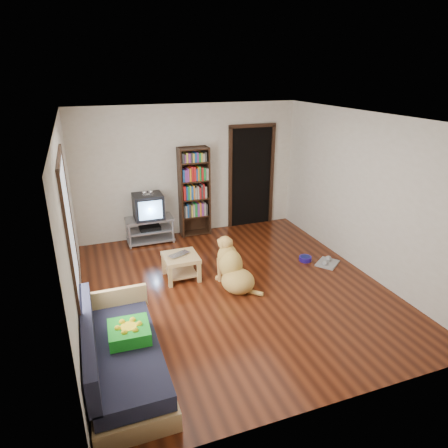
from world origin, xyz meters
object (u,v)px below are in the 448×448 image
object	(u,v)px
green_cushion	(129,332)
grey_rag	(327,263)
crt_tv	(148,206)
coffee_table	(181,262)
sofa	(121,359)
laptop	(181,256)
dog_bowl	(305,259)
dog	(233,269)
tv_stand	(150,229)
bookshelf	(194,187)

from	to	relation	value
green_cushion	grey_rag	xyz separation A→B (m)	(3.59, 1.47, -0.48)
crt_tv	coffee_table	world-z (taller)	crt_tv
grey_rag	sofa	size ratio (longest dim) A/B	0.22
laptop	coffee_table	xyz separation A→B (m)	(0.00, 0.03, -0.13)
green_cushion	coffee_table	xyz separation A→B (m)	(1.06, 1.88, -0.21)
grey_rag	coffee_table	xyz separation A→B (m)	(-2.54, 0.41, 0.27)
laptop	green_cushion	bearing A→B (deg)	-144.08
dog_bowl	crt_tv	distance (m)	3.12
grey_rag	dog	xyz separation A→B (m)	(-1.84, -0.14, 0.28)
tv_stand	laptop	bearing A→B (deg)	-82.89
tv_stand	dog	xyz separation A→B (m)	(0.90, -2.18, 0.02)
laptop	sofa	size ratio (longest dim) A/B	0.20
coffee_table	dog	xyz separation A→B (m)	(0.70, -0.54, 0.01)
laptop	crt_tv	size ratio (longest dim) A/B	0.61
sofa	dog	bearing A→B (deg)	37.71
dog_bowl	bookshelf	bearing A→B (deg)	128.37
grey_rag	bookshelf	bearing A→B (deg)	130.01
grey_rag	green_cushion	bearing A→B (deg)	-157.77
dog_bowl	dog	xyz separation A→B (m)	(-1.54, -0.39, 0.25)
bookshelf	coffee_table	distance (m)	2.02
dog_bowl	grey_rag	world-z (taller)	dog_bowl
crt_tv	sofa	xyz separation A→B (m)	(-0.97, -3.65, -0.48)
laptop	tv_stand	size ratio (longest dim) A/B	0.39
crt_tv	sofa	size ratio (longest dim) A/B	0.32
green_cushion	tv_stand	distance (m)	3.62
dog_bowl	green_cushion	bearing A→B (deg)	-152.44
grey_rag	sofa	xyz separation A→B (m)	(-3.72, -1.59, 0.25)
sofa	tv_stand	bearing A→B (deg)	74.98
grey_rag	laptop	bearing A→B (deg)	171.54
dog_bowl	sofa	xyz separation A→B (m)	(-3.42, -1.84, 0.22)
dog_bowl	crt_tv	xyz separation A→B (m)	(-2.44, 1.81, 0.70)
green_cushion	dog_bowl	bearing A→B (deg)	30.02
laptop	crt_tv	bearing A→B (deg)	72.76
laptop	crt_tv	world-z (taller)	crt_tv
dog_bowl	sofa	bearing A→B (deg)	-151.72
laptop	sofa	world-z (taller)	sofa
green_cushion	grey_rag	size ratio (longest dim) A/B	1.11
bookshelf	dog	bearing A→B (deg)	-91.19
sofa	bookshelf	bearing A→B (deg)	62.68
laptop	bookshelf	distance (m)	2.00
coffee_table	tv_stand	bearing A→B (deg)	97.24
bookshelf	sofa	xyz separation A→B (m)	(-1.92, -3.72, -0.74)
tv_stand	green_cushion	bearing A→B (deg)	-103.61
grey_rag	tv_stand	size ratio (longest dim) A/B	0.44
tv_stand	coffee_table	size ratio (longest dim) A/B	1.64
bookshelf	tv_stand	bearing A→B (deg)	-174.37
green_cushion	bookshelf	world-z (taller)	bookshelf
grey_rag	tv_stand	xyz separation A→B (m)	(-2.74, 2.04, 0.25)
dog_bowl	grey_rag	xyz separation A→B (m)	(0.30, -0.25, -0.03)
grey_rag	tv_stand	world-z (taller)	tv_stand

